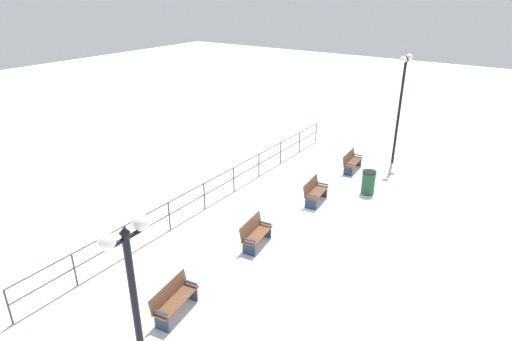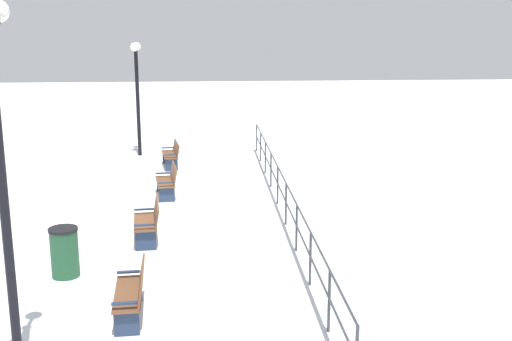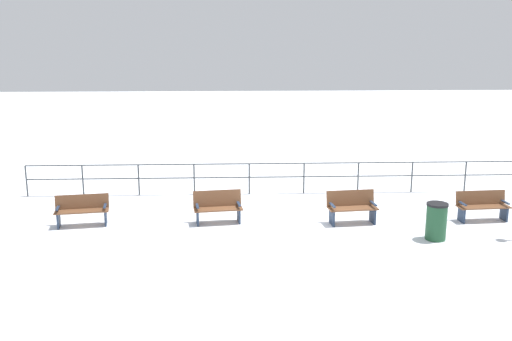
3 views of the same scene
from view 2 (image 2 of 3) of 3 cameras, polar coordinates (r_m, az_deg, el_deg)
The scene contains 8 objects.
ground_plane at distance 16.48m, azimuth -9.12°, elevation -4.12°, with size 80.00×80.00×0.00m, color white.
bench_nearest at distance 21.97m, azimuth -7.64°, elevation 1.48°, with size 0.72×1.55×0.87m.
bench_second at distance 18.21m, azimuth -7.99°, elevation -0.93°, with size 0.72×1.45×0.92m.
bench_third at distance 14.52m, azimuth -9.70°, elevation -4.57°, with size 0.71×1.46×0.93m.
bench_fourth at distance 10.92m, azimuth -11.14°, elevation -10.77°, with size 0.61×1.53×0.86m.
lamppost_near at distance 23.86m, azimuth -10.77°, elevation 8.40°, with size 0.31×1.05×4.21m.
waterfront_railing at distance 16.33m, azimuth 2.34°, elevation -1.50°, with size 0.05×16.87×1.07m.
trash_bin at distance 12.91m, azimuth -16.98°, elevation -7.09°, with size 0.57×0.57×0.99m.
Camera 2 is at (-1.41, 15.70, 4.82)m, focal length 44.09 mm.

